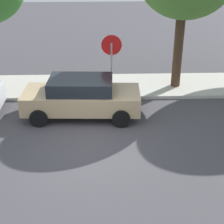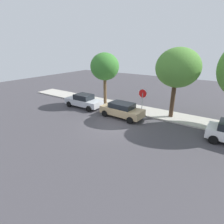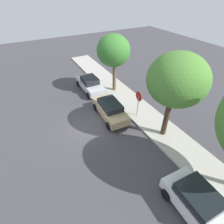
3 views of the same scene
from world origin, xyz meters
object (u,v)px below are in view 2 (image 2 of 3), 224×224
Objects in this scene: stop_sign at (143,97)px; street_tree_far at (105,67)px; street_tree_mid_block at (178,68)px; parked_car_silver at (84,101)px; parked_car_tan at (122,110)px.

street_tree_far is at bearing 176.87° from stop_sign.
street_tree_mid_block is 7.82m from street_tree_far.
street_tree_mid_block reaches higher than parked_car_silver.
parked_car_tan is (-1.17, -2.05, -1.03)m from stop_sign.
street_tree_far is (-3.69, 2.32, 3.66)m from parked_car_tan.
stop_sign is 5.54m from street_tree_far.
stop_sign reaches higher than parked_car_tan.
street_tree_far is at bearing 53.75° from parked_car_silver.
street_tree_mid_block reaches higher than stop_sign.
parked_car_silver is (-5.21, 0.24, -0.01)m from parked_car_tan.
stop_sign is 0.58× the size of parked_car_silver.
street_tree_mid_block is at bearing 14.25° from parked_car_silver.
parked_car_silver is 10.41m from street_tree_mid_block.
street_tree_mid_block is (9.33, 2.37, 3.98)m from parked_car_silver.
street_tree_mid_block is 1.09× the size of street_tree_far.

